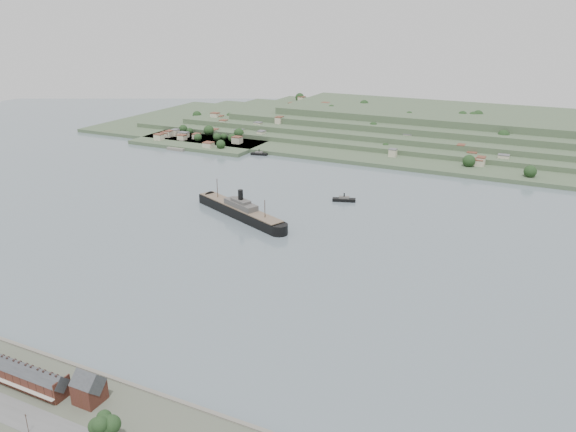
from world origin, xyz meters
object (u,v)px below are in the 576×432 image
at_px(fig_tree, 104,426).
at_px(terrace_row, 14,371).
at_px(gabled_building, 89,388).
at_px(steamship, 238,210).

bearing_deg(fig_tree, terrace_row, 169.86).
distance_m(terrace_row, fig_tree, 60.17).
xyz_separation_m(gabled_building, steamship, (-60.69, 214.02, -3.44)).
bearing_deg(fig_tree, steamship, 109.81).
bearing_deg(gabled_building, terrace_row, -173.88).
relative_size(terrace_row, fig_tree, 4.56).
relative_size(gabled_building, fig_tree, 1.16).
relative_size(terrace_row, gabled_building, 3.95).
height_order(terrace_row, fig_tree, fig_tree).
distance_m(steamship, fig_tree, 243.05).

